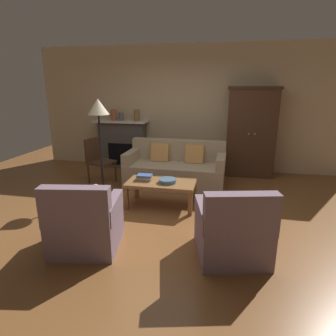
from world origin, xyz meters
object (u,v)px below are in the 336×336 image
fruit_bowl (168,181)px  mantel_vase_bronze (137,115)px  couch (175,169)px  dog (92,197)px  fireplace (123,143)px  side_chair_wooden (98,158)px  mantel_vase_terracotta (114,115)px  book_stack (144,177)px  mantel_vase_slate (121,117)px  armchair_near_right (233,232)px  floor_lamp (98,113)px  armoire (251,132)px  armchair_near_left (85,224)px  coffee_table (161,185)px

fruit_bowl → mantel_vase_bronze: 2.60m
couch → dog: (-1.03, -1.54, -0.07)m
fireplace → dog: fireplace is taller
mantel_vase_bronze → side_chair_wooden: (-0.45, -1.21, -0.74)m
side_chair_wooden → mantel_vase_terracotta: bearing=95.3°
book_stack → mantel_vase_slate: 2.53m
mantel_vase_terracotta → mantel_vase_bronze: size_ratio=1.00×
fruit_bowl → dog: 1.21m
couch → side_chair_wooden: size_ratio=2.14×
mantel_vase_terracotta → armchair_near_right: bearing=-50.9°
armchair_near_right → mantel_vase_bronze: bearing=122.9°
book_stack → mantel_vase_slate: bearing=118.9°
floor_lamp → dog: size_ratio=2.99×
mantel_vase_slate → armchair_near_right: (2.58, -3.40, -0.90)m
mantel_vase_bronze → dog: size_ratio=0.45×
fireplace → side_chair_wooden: bearing=-93.2°
couch → side_chair_wooden: side_chair_wooden is taller
mantel_vase_terracotta → dog: (0.64, -2.60, -1.00)m
armoire → armchair_near_left: armoire is taller
side_chair_wooden → floor_lamp: size_ratio=0.53×
book_stack → fruit_bowl: bearing=-6.9°
mantel_vase_bronze → armchair_near_right: (2.20, -3.40, -0.93)m
fireplace → book_stack: fireplace is taller
mantel_vase_bronze → floor_lamp: 1.93m
book_stack → armchair_near_left: 1.49m
armoire → armchair_near_right: 3.42m
coffee_table → fruit_bowl: bearing=-15.0°
mantel_vase_terracotta → floor_lamp: bearing=-74.8°
mantel_vase_slate → armchair_near_right: bearing=-52.8°
couch → armchair_near_right: (1.09, -2.34, -0.00)m
mantel_vase_slate → dog: 2.81m
fruit_bowl → armchair_near_right: (1.02, -1.23, -0.14)m
couch → armchair_near_left: armchair_near_left is taller
armchair_near_right → fruit_bowl: bearing=129.4°
armchair_near_left → mantel_vase_bronze: bearing=97.6°
fireplace → mantel_vase_terracotta: (-0.18, -0.02, 0.68)m
fireplace → couch: (1.50, -1.08, -0.25)m
book_stack → mantel_vase_terracotta: mantel_vase_terracotta is taller
mantel_vase_terracotta → armchair_near_left: (1.04, -3.57, -0.93)m
book_stack → side_chair_wooden: (-1.24, 0.91, 0.05)m
mantel_vase_bronze → side_chair_wooden: 1.49m
armoire → mantel_vase_slate: (-2.95, 0.06, 0.26)m
armoire → side_chair_wooden: armoire is taller
armoire → mantel_vase_terracotta: armoire is taller
armoire → fruit_bowl: (-1.38, -2.11, -0.50)m
fireplace → armchair_near_left: (0.86, -3.59, -0.25)m
armoire → fruit_bowl: size_ratio=6.66×
coffee_table → mantel_vase_terracotta: size_ratio=4.29×
armchair_near_left → side_chair_wooden: (-0.93, 2.36, 0.20)m
book_stack → side_chair_wooden: size_ratio=0.29×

